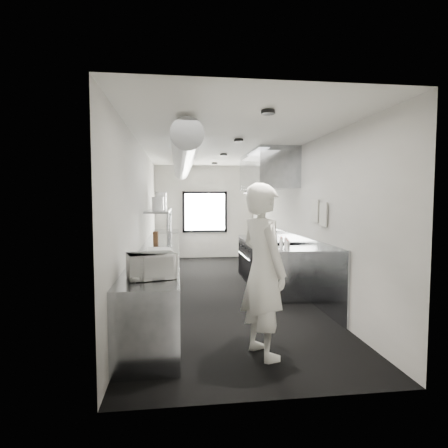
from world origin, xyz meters
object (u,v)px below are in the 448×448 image
object	(u,v)px
deli_tub_b	(138,263)
squeeze_bottle_b	(287,245)
bottle_station	(287,273)
line_cook	(263,270)
squeeze_bottle_e	(281,242)
cutting_board	(159,249)
plate_stack_d	(161,200)
knife_block	(156,237)
plate_stack_c	(160,201)
squeeze_bottle_c	(286,243)
prep_counter	(160,274)
squeeze_bottle_d	(281,243)
pass_shelf	(160,211)
deli_tub_a	(142,269)
microwave	(151,266)
small_plate	(160,257)
exhaust_hood	(266,171)
plate_stack_b	(160,203)
far_work_table	(166,247)
range	(263,259)
squeeze_bottle_a	(288,246)
plate_stack_a	(158,204)

from	to	relation	value
deli_tub_b	squeeze_bottle_b	xyz separation A→B (m)	(2.45, 1.34, 0.03)
bottle_station	line_cook	xyz separation A→B (m)	(-1.01, -2.35, 0.54)
squeeze_bottle_e	cutting_board	bearing A→B (deg)	-175.56
cutting_board	plate_stack_d	size ratio (longest dim) A/B	1.37
squeeze_bottle_b	bottle_station	bearing A→B (deg)	73.06
knife_block	plate_stack_c	bearing A→B (deg)	88.51
squeeze_bottle_c	knife_block	bearing A→B (deg)	155.18
prep_counter	squeeze_bottle_d	distance (m)	2.30
pass_shelf	cutting_board	xyz separation A→B (m)	(0.05, -1.60, -0.63)
deli_tub_a	deli_tub_b	distance (m)	0.44
bottle_station	microwave	bearing A→B (deg)	-135.57
microwave	small_plate	distance (m)	1.52
exhaust_hood	squeeze_bottle_c	bearing A→B (deg)	-88.39
bottle_station	knife_block	xyz separation A→B (m)	(-2.42, 1.15, 0.57)
prep_counter	plate_stack_c	bearing A→B (deg)	91.88
prep_counter	squeeze_bottle_e	world-z (taller)	squeeze_bottle_e
deli_tub_b	plate_stack_b	size ratio (longest dim) A/B	0.50
line_cook	deli_tub_a	world-z (taller)	line_cook
line_cook	plate_stack_c	world-z (taller)	line_cook
exhaust_hood	bottle_station	xyz separation A→B (m)	(0.05, -1.40, -1.94)
microwave	squeeze_bottle_e	world-z (taller)	microwave
squeeze_bottle_b	far_work_table	bearing A→B (deg)	119.24
line_cook	squeeze_bottle_d	distance (m)	2.69
prep_counter	cutting_board	bearing A→B (deg)	-86.84
deli_tub_b	knife_block	world-z (taller)	knife_block
range	deli_tub_b	xyz separation A→B (m)	(-2.38, -2.87, 0.48)
plate_stack_d	squeeze_bottle_a	world-z (taller)	plate_stack_d
deli_tub_a	knife_block	distance (m)	3.06
small_plate	knife_block	xyz separation A→B (m)	(-0.17, 1.85, 0.11)
squeeze_bottle_a	range	bearing A→B (deg)	91.09
prep_counter	squeeze_bottle_a	bearing A→B (deg)	-12.90
deli_tub_b	squeeze_bottle_a	size ratio (longest dim) A/B	0.87
range	squeeze_bottle_e	world-z (taller)	squeeze_bottle_e
plate_stack_d	cutting_board	bearing A→B (deg)	-88.66
range	bottle_station	bearing A→B (deg)	-85.43
plate_stack_b	plate_stack_d	bearing A→B (deg)	91.15
microwave	plate_stack_b	xyz separation A→B (m)	(-0.06, 3.66, 0.68)
squeeze_bottle_c	squeeze_bottle_e	distance (m)	0.23
plate_stack_a	plate_stack_b	xyz separation A→B (m)	(0.02, 0.63, 0.02)
bottle_station	squeeze_bottle_d	bearing A→B (deg)	109.72
small_plate	squeeze_bottle_c	xyz separation A→B (m)	(2.23, 0.74, 0.08)
deli_tub_b	plate_stack_d	xyz separation A→B (m)	(0.14, 3.91, 0.81)
squeeze_bottle_a	squeeze_bottle_d	xyz separation A→B (m)	(0.02, 0.47, -0.00)
plate_stack_c	squeeze_bottle_d	world-z (taller)	plate_stack_c
deli_tub_a	plate_stack_d	distance (m)	4.42
microwave	squeeze_bottle_c	bearing A→B (deg)	29.62
plate_stack_a	squeeze_bottle_b	world-z (taller)	plate_stack_a
far_work_table	plate_stack_a	distance (m)	3.33
small_plate	squeeze_bottle_e	xyz separation A→B (m)	(2.21, 0.98, 0.08)
exhaust_hood	deli_tub_a	xyz separation A→B (m)	(-2.35, -3.31, -1.44)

